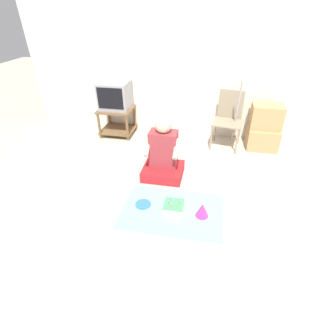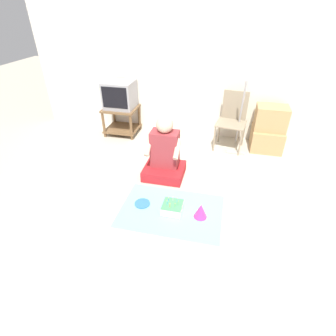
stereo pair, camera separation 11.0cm
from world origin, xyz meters
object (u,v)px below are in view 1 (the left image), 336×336
(party_hat_blue, at_px, (202,210))
(folding_chair, at_px, (229,116))
(paper_plate, at_px, (143,204))
(dust_mop, at_px, (234,131))
(person_seated, at_px, (163,155))
(birthday_cake, at_px, (174,207))
(cardboard_box_stack, at_px, (264,128))
(tv, at_px, (115,95))

(party_hat_blue, bearing_deg, folding_chair, 82.19)
(paper_plate, bearing_deg, dust_mop, 56.57)
(party_hat_blue, distance_m, paper_plate, 0.69)
(folding_chair, xyz_separation_m, person_seated, (-0.82, -1.05, -0.19))
(dust_mop, height_order, birthday_cake, dust_mop)
(cardboard_box_stack, distance_m, person_seated, 1.77)
(birthday_cake, height_order, paper_plate, birthday_cake)
(dust_mop, distance_m, party_hat_blue, 1.68)
(dust_mop, bearing_deg, paper_plate, -123.43)
(cardboard_box_stack, relative_size, party_hat_blue, 4.01)
(cardboard_box_stack, height_order, dust_mop, dust_mop)
(person_seated, distance_m, paper_plate, 0.73)
(cardboard_box_stack, xyz_separation_m, party_hat_blue, (-0.81, -1.82, -0.22))
(dust_mop, bearing_deg, tv, 173.72)
(tv, height_order, person_seated, person_seated)
(folding_chair, relative_size, birthday_cake, 3.89)
(dust_mop, bearing_deg, party_hat_blue, -102.14)
(person_seated, height_order, paper_plate, person_seated)
(folding_chair, height_order, party_hat_blue, folding_chair)
(folding_chair, distance_m, birthday_cake, 1.88)
(folding_chair, bearing_deg, person_seated, -128.09)
(folding_chair, distance_m, dust_mop, 0.25)
(folding_chair, bearing_deg, tv, 177.46)
(tv, relative_size, cardboard_box_stack, 0.69)
(tv, height_order, folding_chair, tv)
(cardboard_box_stack, height_order, paper_plate, cardboard_box_stack)
(cardboard_box_stack, height_order, person_seated, person_seated)
(tv, bearing_deg, dust_mop, -6.28)
(dust_mop, xyz_separation_m, birthday_cake, (-0.67, -1.61, -0.26))
(tv, relative_size, dust_mop, 0.43)
(folding_chair, height_order, paper_plate, folding_chair)
(cardboard_box_stack, relative_size, person_seated, 0.76)
(dust_mop, height_order, person_seated, dust_mop)
(paper_plate, bearing_deg, cardboard_box_stack, 49.64)
(cardboard_box_stack, xyz_separation_m, birthday_cake, (-1.12, -1.79, -0.26))
(dust_mop, xyz_separation_m, party_hat_blue, (-0.35, -1.63, -0.22))
(party_hat_blue, relative_size, paper_plate, 0.95)
(tv, xyz_separation_m, folding_chair, (1.86, -0.08, -0.19))
(folding_chair, bearing_deg, cardboard_box_stack, 5.20)
(dust_mop, bearing_deg, cardboard_box_stack, 22.11)
(birthday_cake, xyz_separation_m, party_hat_blue, (0.32, -0.02, 0.04))
(tv, bearing_deg, paper_plate, -62.53)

